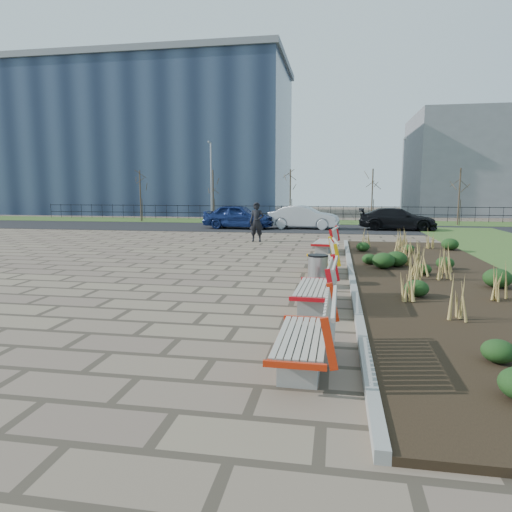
% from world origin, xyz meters
% --- Properties ---
extents(ground, '(120.00, 120.00, 0.00)m').
position_xyz_m(ground, '(0.00, 0.00, 0.00)').
color(ground, '#6E5F4B').
rests_on(ground, ground).
extents(planting_bed, '(4.50, 18.00, 0.10)m').
position_xyz_m(planting_bed, '(6.25, 5.00, 0.05)').
color(planting_bed, black).
rests_on(planting_bed, ground).
extents(planting_curb, '(0.16, 18.00, 0.15)m').
position_xyz_m(planting_curb, '(3.92, 5.00, 0.07)').
color(planting_curb, gray).
rests_on(planting_curb, ground).
extents(grass_verge_far, '(80.00, 5.00, 0.04)m').
position_xyz_m(grass_verge_far, '(0.00, 28.00, 0.02)').
color(grass_verge_far, '#33511E').
rests_on(grass_verge_far, ground).
extents(road, '(80.00, 7.00, 0.02)m').
position_xyz_m(road, '(0.00, 22.00, 0.01)').
color(road, black).
rests_on(road, ground).
extents(bench_a, '(0.93, 2.11, 1.00)m').
position_xyz_m(bench_a, '(3.00, -1.73, 0.50)').
color(bench_a, red).
rests_on(bench_a, ground).
extents(bench_b, '(0.99, 2.14, 1.00)m').
position_xyz_m(bench_b, '(3.00, 1.66, 0.50)').
color(bench_b, red).
rests_on(bench_b, ground).
extents(bench_c, '(1.08, 2.17, 1.00)m').
position_xyz_m(bench_c, '(3.00, 5.76, 0.50)').
color(bench_c, '#FAB70D').
rests_on(bench_c, ground).
extents(bench_d, '(1.12, 2.18, 1.00)m').
position_xyz_m(bench_d, '(3.00, 10.48, 0.50)').
color(bench_d, '#AB0B0E').
rests_on(bench_d, ground).
extents(litter_bin, '(0.51, 0.51, 0.84)m').
position_xyz_m(litter_bin, '(3.00, 3.75, 0.42)').
color(litter_bin, '#B2B2B7').
rests_on(litter_bin, ground).
extents(pedestrian, '(0.72, 0.49, 1.93)m').
position_xyz_m(pedestrian, '(-0.38, 13.92, 0.96)').
color(pedestrian, black).
rests_on(pedestrian, ground).
extents(car_blue, '(4.74, 2.28, 1.56)m').
position_xyz_m(car_blue, '(-2.82, 21.03, 0.80)').
color(car_blue, navy).
rests_on(car_blue, road).
extents(car_silver, '(4.61, 1.93, 1.48)m').
position_xyz_m(car_silver, '(1.39, 21.66, 0.76)').
color(car_silver, '#B1B4B9').
rests_on(car_silver, road).
extents(car_black, '(4.86, 2.24, 1.38)m').
position_xyz_m(car_black, '(7.23, 21.66, 0.71)').
color(car_black, black).
rests_on(car_black, road).
extents(tree_a, '(1.40, 1.40, 4.00)m').
position_xyz_m(tree_a, '(-12.00, 26.50, 2.04)').
color(tree_a, '#4C3D2D').
rests_on(tree_a, grass_verge_far).
extents(tree_b, '(1.40, 1.40, 4.00)m').
position_xyz_m(tree_b, '(-6.00, 26.50, 2.04)').
color(tree_b, '#4C3D2D').
rests_on(tree_b, grass_verge_far).
extents(tree_c, '(1.40, 1.40, 4.00)m').
position_xyz_m(tree_c, '(0.00, 26.50, 2.04)').
color(tree_c, '#4C3D2D').
rests_on(tree_c, grass_verge_far).
extents(tree_d, '(1.40, 1.40, 4.00)m').
position_xyz_m(tree_d, '(6.00, 26.50, 2.04)').
color(tree_d, '#4C3D2D').
rests_on(tree_d, grass_verge_far).
extents(tree_e, '(1.40, 1.40, 4.00)m').
position_xyz_m(tree_e, '(12.00, 26.50, 2.04)').
color(tree_e, '#4C3D2D').
rests_on(tree_e, grass_verge_far).
extents(lamp_west, '(0.24, 0.60, 6.00)m').
position_xyz_m(lamp_west, '(-6.00, 26.00, 3.04)').
color(lamp_west, gray).
rests_on(lamp_west, grass_verge_far).
extents(lamp_east, '(0.24, 0.60, 6.00)m').
position_xyz_m(lamp_east, '(8.00, 26.00, 3.04)').
color(lamp_east, gray).
rests_on(lamp_east, grass_verge_far).
extents(railing_fence, '(44.00, 0.10, 1.20)m').
position_xyz_m(railing_fence, '(0.00, 29.50, 0.64)').
color(railing_fence, black).
rests_on(railing_fence, grass_verge_far).
extents(building_glass, '(40.00, 14.00, 15.00)m').
position_xyz_m(building_glass, '(-22.00, 40.00, 7.50)').
color(building_glass, '#192338').
rests_on(building_glass, ground).
extents(building_grey, '(18.00, 12.00, 10.00)m').
position_xyz_m(building_grey, '(20.00, 42.00, 5.00)').
color(building_grey, slate).
rests_on(building_grey, ground).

